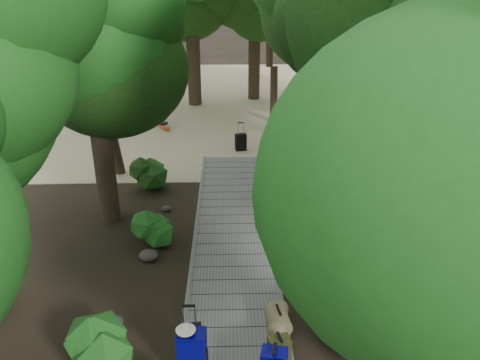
{
  "coord_description": "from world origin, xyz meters",
  "views": [
    {
      "loc": [
        -0.09,
        -8.93,
        6.16
      ],
      "look_at": [
        0.22,
        2.89,
        1.0
      ],
      "focal_mm": 35.0,
      "sensor_mm": 36.0,
      "label": 1
    }
  ],
  "objects_px": {
    "backpack_right_d": "(279,349)",
    "lone_suitcase_on_sand": "(241,142)",
    "suitcase_on_boardwalk": "(190,341)",
    "kayak": "(163,124)",
    "sun_lounger": "(307,133)",
    "duffel_right_khaki": "(278,319)",
    "backpack_left_c": "(192,348)"
  },
  "relations": [
    {
      "from": "backpack_right_d",
      "to": "lone_suitcase_on_sand",
      "type": "xyz_separation_m",
      "value": [
        -0.34,
        10.91,
        -0.05
      ]
    },
    {
      "from": "suitcase_on_boardwalk",
      "to": "kayak",
      "type": "xyz_separation_m",
      "value": [
        -2.17,
        13.7,
        -0.26
      ]
    },
    {
      "from": "lone_suitcase_on_sand",
      "to": "sun_lounger",
      "type": "bearing_deg",
      "value": 8.66
    },
    {
      "from": "kayak",
      "to": "sun_lounger",
      "type": "relative_size",
      "value": 1.63
    },
    {
      "from": "duffel_right_khaki",
      "to": "lone_suitcase_on_sand",
      "type": "xyz_separation_m",
      "value": [
        -0.42,
        10.06,
        0.03
      ]
    },
    {
      "from": "duffel_right_khaki",
      "to": "sun_lounger",
      "type": "relative_size",
      "value": 0.32
    },
    {
      "from": "duffel_right_khaki",
      "to": "suitcase_on_boardwalk",
      "type": "height_order",
      "value": "suitcase_on_boardwalk"
    },
    {
      "from": "backpack_left_c",
      "to": "duffel_right_khaki",
      "type": "relative_size",
      "value": 1.43
    },
    {
      "from": "backpack_left_c",
      "to": "kayak",
      "type": "xyz_separation_m",
      "value": [
        -2.22,
        13.99,
        -0.37
      ]
    },
    {
      "from": "kayak",
      "to": "lone_suitcase_on_sand",
      "type": "bearing_deg",
      "value": -65.91
    },
    {
      "from": "duffel_right_khaki",
      "to": "lone_suitcase_on_sand",
      "type": "bearing_deg",
      "value": 83.72
    },
    {
      "from": "suitcase_on_boardwalk",
      "to": "sun_lounger",
      "type": "xyz_separation_m",
      "value": [
        3.89,
        11.89,
        -0.11
      ]
    },
    {
      "from": "duffel_right_khaki",
      "to": "kayak",
      "type": "xyz_separation_m",
      "value": [
        -3.75,
        13.05,
        -0.15
      ]
    },
    {
      "from": "backpack_left_c",
      "to": "lone_suitcase_on_sand",
      "type": "height_order",
      "value": "backpack_left_c"
    },
    {
      "from": "backpack_left_c",
      "to": "suitcase_on_boardwalk",
      "type": "height_order",
      "value": "backpack_left_c"
    },
    {
      "from": "lone_suitcase_on_sand",
      "to": "kayak",
      "type": "bearing_deg",
      "value": 123.69
    },
    {
      "from": "backpack_right_d",
      "to": "suitcase_on_boardwalk",
      "type": "relative_size",
      "value": 0.89
    },
    {
      "from": "suitcase_on_boardwalk",
      "to": "backpack_left_c",
      "type": "bearing_deg",
      "value": -88.06
    },
    {
      "from": "backpack_right_d",
      "to": "suitcase_on_boardwalk",
      "type": "xyz_separation_m",
      "value": [
        -1.5,
        0.18,
        0.03
      ]
    },
    {
      "from": "backpack_right_d",
      "to": "lone_suitcase_on_sand",
      "type": "height_order",
      "value": "backpack_right_d"
    },
    {
      "from": "backpack_left_c",
      "to": "kayak",
      "type": "bearing_deg",
      "value": 105.27
    },
    {
      "from": "sun_lounger",
      "to": "backpack_left_c",
      "type": "bearing_deg",
      "value": -128.47
    },
    {
      "from": "lone_suitcase_on_sand",
      "to": "sun_lounger",
      "type": "height_order",
      "value": "lone_suitcase_on_sand"
    },
    {
      "from": "backpack_right_d",
      "to": "suitcase_on_boardwalk",
      "type": "distance_m",
      "value": 1.51
    },
    {
      "from": "backpack_left_c",
      "to": "lone_suitcase_on_sand",
      "type": "xyz_separation_m",
      "value": [
        1.11,
        11.01,
        -0.2
      ]
    },
    {
      "from": "backpack_left_c",
      "to": "lone_suitcase_on_sand",
      "type": "bearing_deg",
      "value": 90.48
    },
    {
      "from": "duffel_right_khaki",
      "to": "kayak",
      "type": "relative_size",
      "value": 0.2
    },
    {
      "from": "suitcase_on_boardwalk",
      "to": "lone_suitcase_on_sand",
      "type": "relative_size",
      "value": 0.97
    },
    {
      "from": "duffel_right_khaki",
      "to": "kayak",
      "type": "bearing_deg",
      "value": 97.39
    },
    {
      "from": "backpack_left_c",
      "to": "backpack_right_d",
      "type": "bearing_deg",
      "value": 10.29
    },
    {
      "from": "suitcase_on_boardwalk",
      "to": "lone_suitcase_on_sand",
      "type": "xyz_separation_m",
      "value": [
        1.16,
        10.72,
        -0.09
      ]
    },
    {
      "from": "suitcase_on_boardwalk",
      "to": "backpack_right_d",
      "type": "bearing_deg",
      "value": -14.66
    }
  ]
}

